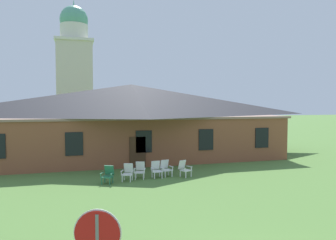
{
  "coord_description": "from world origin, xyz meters",
  "views": [
    {
      "loc": [
        -4.37,
        -5.81,
        4.29
      ],
      "look_at": [
        -0.08,
        9.22,
        3.52
      ],
      "focal_mm": 34.58,
      "sensor_mm": 36.0,
      "label": 1
    }
  ],
  "objects_px": {
    "lawn_chair_left_end": "(140,170)",
    "lawn_chair_middle": "(156,169)",
    "lawn_chair_near_door": "(128,172)",
    "lawn_chair_right_end": "(166,168)",
    "lawn_chair_by_porch": "(108,174)",
    "lawn_chair_far_side": "(184,168)"
  },
  "relations": [
    {
      "from": "lawn_chair_near_door",
      "to": "lawn_chair_left_end",
      "type": "distance_m",
      "value": 0.85
    },
    {
      "from": "lawn_chair_near_door",
      "to": "lawn_chair_left_end",
      "type": "bearing_deg",
      "value": 26.1
    },
    {
      "from": "lawn_chair_near_door",
      "to": "lawn_chair_far_side",
      "type": "xyz_separation_m",
      "value": [
        3.38,
        0.14,
        0.0
      ]
    },
    {
      "from": "lawn_chair_near_door",
      "to": "lawn_chair_by_porch",
      "type": "bearing_deg",
      "value": -164.42
    },
    {
      "from": "lawn_chair_left_end",
      "to": "lawn_chair_far_side",
      "type": "bearing_deg",
      "value": -5.14
    },
    {
      "from": "lawn_chair_near_door",
      "to": "lawn_chair_right_end",
      "type": "distance_m",
      "value": 2.41
    },
    {
      "from": "lawn_chair_by_porch",
      "to": "lawn_chair_right_end",
      "type": "distance_m",
      "value": 3.57
    },
    {
      "from": "lawn_chair_middle",
      "to": "lawn_chair_far_side",
      "type": "height_order",
      "value": "same"
    },
    {
      "from": "lawn_chair_far_side",
      "to": "lawn_chair_near_door",
      "type": "bearing_deg",
      "value": -177.66
    },
    {
      "from": "lawn_chair_middle",
      "to": "lawn_chair_by_porch",
      "type": "bearing_deg",
      "value": -167.05
    },
    {
      "from": "lawn_chair_by_porch",
      "to": "lawn_chair_near_door",
      "type": "xyz_separation_m",
      "value": [
        1.12,
        0.31,
        0.0
      ]
    },
    {
      "from": "lawn_chair_left_end",
      "to": "lawn_chair_right_end",
      "type": "xyz_separation_m",
      "value": [
        1.59,
        0.16,
        0.0
      ]
    },
    {
      "from": "lawn_chair_left_end",
      "to": "lawn_chair_by_porch",
      "type": "bearing_deg",
      "value": -159.98
    },
    {
      "from": "lawn_chair_by_porch",
      "to": "lawn_chair_near_door",
      "type": "height_order",
      "value": "same"
    },
    {
      "from": "lawn_chair_middle",
      "to": "lawn_chair_far_side",
      "type": "distance_m",
      "value": 1.67
    },
    {
      "from": "lawn_chair_left_end",
      "to": "lawn_chair_middle",
      "type": "xyz_separation_m",
      "value": [
        0.97,
        -0.03,
        0.0
      ]
    },
    {
      "from": "lawn_chair_near_door",
      "to": "lawn_chair_far_side",
      "type": "distance_m",
      "value": 3.38
    },
    {
      "from": "lawn_chair_by_porch",
      "to": "lawn_chair_far_side",
      "type": "bearing_deg",
      "value": 5.71
    },
    {
      "from": "lawn_chair_near_door",
      "to": "lawn_chair_right_end",
      "type": "height_order",
      "value": "same"
    },
    {
      "from": "lawn_chair_by_porch",
      "to": "lawn_chair_middle",
      "type": "xyz_separation_m",
      "value": [
        2.85,
        0.65,
        0.0
      ]
    },
    {
      "from": "lawn_chair_by_porch",
      "to": "lawn_chair_right_end",
      "type": "xyz_separation_m",
      "value": [
        3.47,
        0.84,
        0.0
      ]
    },
    {
      "from": "lawn_chair_middle",
      "to": "lawn_chair_far_side",
      "type": "bearing_deg",
      "value": -7.05
    }
  ]
}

